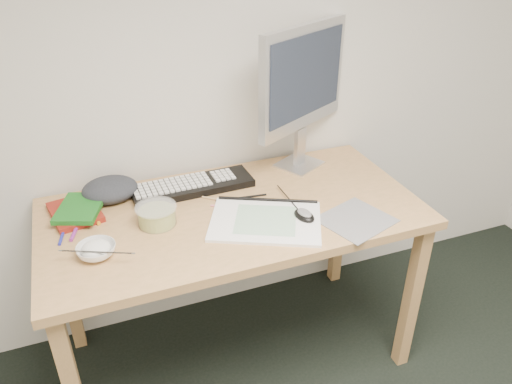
{
  "coord_description": "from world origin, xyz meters",
  "views": [
    {
      "loc": [
        -0.58,
        -0.07,
        1.74
      ],
      "look_at": [
        -0.02,
        1.39,
        0.83
      ],
      "focal_mm": 35.0,
      "sensor_mm": 36.0,
      "label": 1
    }
  ],
  "objects_px": {
    "desk": "(234,228)",
    "rice_bowl": "(96,251)",
    "sketchpad": "(266,221)",
    "keyboard": "(193,186)",
    "monitor": "(303,81)"
  },
  "relations": [
    {
      "from": "desk",
      "to": "rice_bowl",
      "type": "height_order",
      "value": "rice_bowl"
    },
    {
      "from": "sketchpad",
      "to": "rice_bowl",
      "type": "distance_m",
      "value": 0.58
    },
    {
      "from": "sketchpad",
      "to": "keyboard",
      "type": "bearing_deg",
      "value": 144.7
    },
    {
      "from": "desk",
      "to": "keyboard",
      "type": "relative_size",
      "value": 2.93
    },
    {
      "from": "desk",
      "to": "rice_bowl",
      "type": "relative_size",
      "value": 11.18
    },
    {
      "from": "sketchpad",
      "to": "rice_bowl",
      "type": "height_order",
      "value": "rice_bowl"
    },
    {
      "from": "desk",
      "to": "keyboard",
      "type": "height_order",
      "value": "keyboard"
    },
    {
      "from": "rice_bowl",
      "to": "sketchpad",
      "type": "bearing_deg",
      "value": -1.32
    },
    {
      "from": "keyboard",
      "to": "rice_bowl",
      "type": "height_order",
      "value": "rice_bowl"
    },
    {
      "from": "rice_bowl",
      "to": "monitor",
      "type": "bearing_deg",
      "value": 21.91
    },
    {
      "from": "sketchpad",
      "to": "keyboard",
      "type": "distance_m",
      "value": 0.37
    },
    {
      "from": "rice_bowl",
      "to": "keyboard",
      "type": "bearing_deg",
      "value": 38.1
    },
    {
      "from": "sketchpad",
      "to": "desk",
      "type": "bearing_deg",
      "value": 148.44
    },
    {
      "from": "keyboard",
      "to": "monitor",
      "type": "bearing_deg",
      "value": 3.2
    },
    {
      "from": "desk",
      "to": "sketchpad",
      "type": "distance_m",
      "value": 0.17
    }
  ]
}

